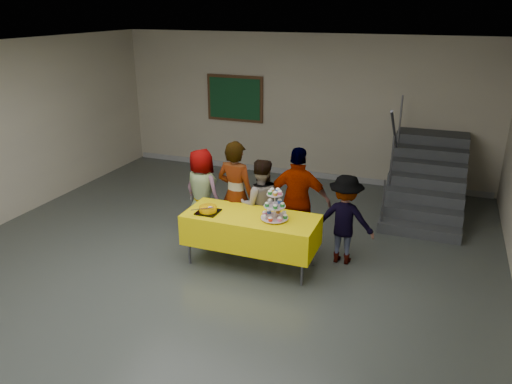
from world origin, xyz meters
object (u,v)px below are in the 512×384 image
(schoolchild_e, at_px, (345,219))
(bake_table, at_px, (251,229))
(noticeboard, at_px, (235,98))
(schoolchild_a, at_px, (202,191))
(staircase, at_px, (426,181))
(schoolchild_b, at_px, (236,195))
(schoolchild_c, at_px, (260,204))
(cupcake_stand, at_px, (275,208))
(schoolchild_d, at_px, (298,201))
(bear_cake, at_px, (208,209))

(schoolchild_e, bearing_deg, bake_table, 26.26)
(noticeboard, bearing_deg, schoolchild_a, -75.96)
(noticeboard, bearing_deg, staircase, -11.33)
(schoolchild_b, height_order, schoolchild_c, schoolchild_b)
(cupcake_stand, bearing_deg, noticeboard, 119.62)
(schoolchild_d, xyz_separation_m, schoolchild_e, (0.71, -0.05, -0.16))
(bake_table, bearing_deg, schoolchild_b, 131.28)
(cupcake_stand, height_order, schoolchild_a, schoolchild_a)
(cupcake_stand, relative_size, schoolchild_a, 0.32)
(cupcake_stand, distance_m, staircase, 3.77)
(bake_table, relative_size, bear_cake, 5.25)
(schoolchild_c, bearing_deg, bear_cake, 29.65)
(schoolchild_e, height_order, noticeboard, noticeboard)
(bake_table, distance_m, bear_cake, 0.67)
(schoolchild_a, xyz_separation_m, schoolchild_d, (1.65, -0.14, 0.11))
(schoolchild_c, xyz_separation_m, staircase, (2.27, 2.67, -0.22))
(bake_table, height_order, schoolchild_b, schoolchild_b)
(schoolchild_c, height_order, schoolchild_e, schoolchild_c)
(bake_table, height_order, schoolchild_d, schoolchild_d)
(staircase, bearing_deg, bake_table, -124.08)
(staircase, relative_size, noticeboard, 1.85)
(bear_cake, xyz_separation_m, schoolchild_d, (1.11, 0.75, -0.01))
(schoolchild_b, xyz_separation_m, schoolchild_d, (0.94, 0.13, -0.02))
(cupcake_stand, height_order, schoolchild_b, schoolchild_b)
(schoolchild_a, height_order, schoolchild_c, schoolchild_c)
(bear_cake, relative_size, noticeboard, 0.28)
(schoolchild_a, bearing_deg, bear_cake, 137.68)
(schoolchild_b, xyz_separation_m, staircase, (2.64, 2.74, -0.35))
(bear_cake, distance_m, schoolchild_e, 1.95)
(bake_table, distance_m, schoolchild_a, 1.39)
(cupcake_stand, bearing_deg, schoolchild_b, 146.81)
(schoolchild_b, distance_m, schoolchild_c, 0.40)
(schoolchild_a, bearing_deg, schoolchild_d, -168.52)
(bear_cake, relative_size, schoolchild_a, 0.25)
(bake_table, relative_size, schoolchild_c, 1.33)
(schoolchild_d, bearing_deg, staircase, -127.78)
(staircase, bearing_deg, bear_cake, -129.79)
(schoolchild_c, bearing_deg, cupcake_stand, 102.81)
(schoolchild_a, bearing_deg, bake_table, 162.39)
(schoolchild_c, bearing_deg, schoolchild_b, -12.03)
(cupcake_stand, xyz_separation_m, schoolchild_c, (-0.43, 0.59, -0.24))
(cupcake_stand, bearing_deg, bake_table, 177.42)
(schoolchild_d, distance_m, staircase, 3.13)
(bear_cake, xyz_separation_m, schoolchild_c, (0.53, 0.70, -0.12))
(schoolchild_e, bearing_deg, staircase, -109.82)
(schoolchild_c, bearing_deg, staircase, -153.53)
(schoolchild_d, distance_m, noticeboard, 4.32)
(bake_table, xyz_separation_m, noticeboard, (-1.97, 4.08, 1.04))
(cupcake_stand, xyz_separation_m, schoolchild_b, (-0.80, 0.52, -0.11))
(bake_table, distance_m, schoolchild_c, 0.60)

